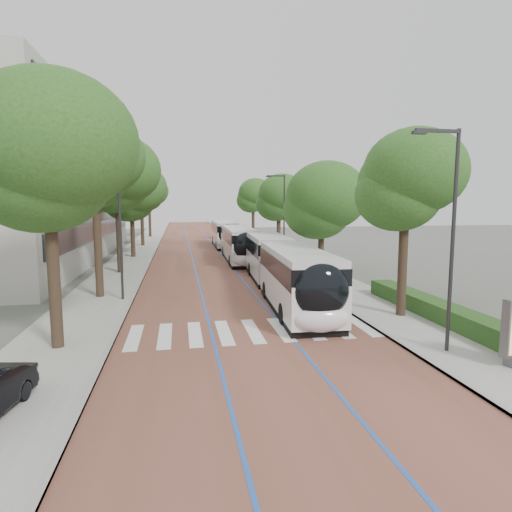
{
  "coord_description": "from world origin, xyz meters",
  "views": [
    {
      "loc": [
        -2.88,
        -16.79,
        5.54
      ],
      "look_at": [
        1.63,
        8.15,
        2.4
      ],
      "focal_mm": 30.0,
      "sensor_mm": 36.0,
      "label": 1
    }
  ],
  "objects": [
    {
      "name": "road",
      "position": [
        0.0,
        40.0,
        0.01
      ],
      "size": [
        11.0,
        140.0,
        0.02
      ],
      "primitive_type": "cube",
      "color": "brown",
      "rests_on": "ground"
    },
    {
      "name": "lamp_post_left",
      "position": [
        -6.1,
        8.0,
        4.12
      ],
      "size": [
        0.14,
        0.14,
        8.0
      ],
      "primitive_type": "cylinder",
      "color": "#29292B",
      "rests_on": "sidewalk_left"
    },
    {
      "name": "sidewalk_left",
      "position": [
        -7.5,
        40.0,
        0.06
      ],
      "size": [
        4.0,
        140.0,
        0.12
      ],
      "primitive_type": "cube",
      "color": "gray",
      "rests_on": "ground"
    },
    {
      "name": "sidewalk_right",
      "position": [
        7.5,
        40.0,
        0.06
      ],
      "size": [
        4.0,
        140.0,
        0.12
      ],
      "primitive_type": "cube",
      "color": "gray",
      "rests_on": "ground"
    },
    {
      "name": "office_building",
      "position": [
        -19.47,
        28.0,
        7.0
      ],
      "size": [
        18.11,
        40.0,
        14.0
      ],
      "color": "#ADAAA0",
      "rests_on": "ground"
    },
    {
      "name": "ground",
      "position": [
        0.0,
        0.0,
        0.0
      ],
      "size": [
        160.0,
        160.0,
        0.0
      ],
      "primitive_type": "plane",
      "color": "#51544C",
      "rests_on": "ground"
    },
    {
      "name": "bus_queued_1",
      "position": [
        2.8,
        37.52,
        1.62
      ],
      "size": [
        2.75,
        12.44,
        3.2
      ],
      "rotation": [
        0.0,
        0.0,
        -0.02
      ],
      "color": "silver",
      "rests_on": "ground"
    },
    {
      "name": "kerb_right",
      "position": [
        5.6,
        40.0,
        0.06
      ],
      "size": [
        0.2,
        140.0,
        0.14
      ],
      "primitive_type": "cube",
      "color": "gray",
      "rests_on": "ground"
    },
    {
      "name": "hedge",
      "position": [
        9.1,
        0.0,
        0.52
      ],
      "size": [
        1.2,
        14.0,
        0.8
      ],
      "primitive_type": "cube",
      "color": "#1D4016",
      "rests_on": "sidewalk_right"
    },
    {
      "name": "lane_line_left",
      "position": [
        -1.6,
        40.0,
        0.02
      ],
      "size": [
        0.12,
        126.0,
        0.01
      ],
      "primitive_type": "cube",
      "color": "#2251AC",
      "rests_on": "road"
    },
    {
      "name": "lead_bus",
      "position": [
        3.22,
        7.84,
        1.63
      ],
      "size": [
        3.51,
        18.51,
        3.2
      ],
      "rotation": [
        0.0,
        0.0,
        -0.05
      ],
      "color": "black",
      "rests_on": "ground"
    },
    {
      "name": "trees_left",
      "position": [
        -7.5,
        25.2,
        7.01
      ],
      "size": [
        6.24,
        60.83,
        10.09
      ],
      "color": "black",
      "rests_on": "ground"
    },
    {
      "name": "bus_queued_0",
      "position": [
        2.77,
        23.45,
        1.62
      ],
      "size": [
        2.83,
        12.46,
        3.2
      ],
      "rotation": [
        0.0,
        0.0,
        -0.03
      ],
      "color": "silver",
      "rests_on": "ground"
    },
    {
      "name": "kerb_left",
      "position": [
        -5.6,
        40.0,
        0.06
      ],
      "size": [
        0.2,
        140.0,
        0.14
      ],
      "primitive_type": "cube",
      "color": "gray",
      "rests_on": "ground"
    },
    {
      "name": "zebra_crossing",
      "position": [
        0.2,
        1.0,
        0.03
      ],
      "size": [
        10.55,
        3.6,
        0.01
      ],
      "color": "silver",
      "rests_on": "ground"
    },
    {
      "name": "lane_line_right",
      "position": [
        1.6,
        40.0,
        0.02
      ],
      "size": [
        0.12,
        126.0,
        0.01
      ],
      "primitive_type": "cube",
      "color": "#2251AC",
      "rests_on": "road"
    },
    {
      "name": "streetlight_far",
      "position": [
        6.62,
        22.0,
        4.82
      ],
      "size": [
        1.82,
        0.2,
        8.0
      ],
      "color": "#29292B",
      "rests_on": "sidewalk_right"
    },
    {
      "name": "streetlight_near",
      "position": [
        6.62,
        -3.0,
        4.82
      ],
      "size": [
        1.82,
        0.2,
        8.0
      ],
      "color": "#29292B",
      "rests_on": "sidewalk_right"
    },
    {
      "name": "trees_right",
      "position": [
        7.7,
        20.9,
        5.93
      ],
      "size": [
        6.04,
        46.82,
        8.49
      ],
      "color": "black",
      "rests_on": "ground"
    }
  ]
}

